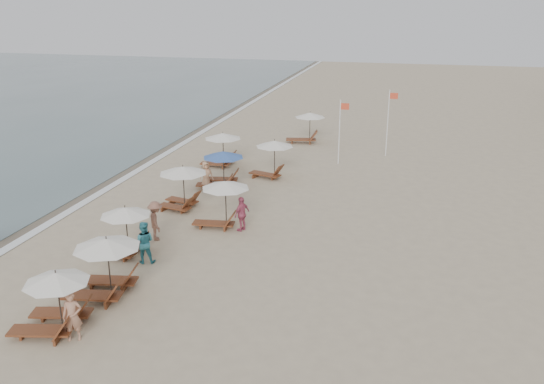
% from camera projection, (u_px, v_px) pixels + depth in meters
% --- Properties ---
extents(ground, '(160.00, 160.00, 0.00)m').
position_uv_depth(ground, '(248.00, 299.00, 20.29)').
color(ground, tan).
rests_on(ground, ground).
extents(wet_sand_band, '(3.20, 140.00, 0.01)m').
position_uv_depth(wet_sand_band, '(88.00, 186.00, 32.41)').
color(wet_sand_band, '#6B5E4C').
rests_on(wet_sand_band, ground).
extents(foam_line, '(0.50, 140.00, 0.02)m').
position_uv_depth(foam_line, '(108.00, 188.00, 32.10)').
color(foam_line, white).
rests_on(foam_line, ground).
extents(lounger_station_0, '(2.54, 2.25, 2.06)m').
position_uv_depth(lounger_station_0, '(53.00, 302.00, 18.14)').
color(lounger_station_0, brown).
rests_on(lounger_station_0, ground).
extents(lounger_station_1, '(2.76, 2.36, 2.24)m').
position_uv_depth(lounger_station_1, '(103.00, 268.00, 20.22)').
color(lounger_station_1, brown).
rests_on(lounger_station_1, ground).
extents(lounger_station_2, '(2.34, 2.08, 2.08)m').
position_uv_depth(lounger_station_2, '(123.00, 230.00, 23.56)').
color(lounger_station_2, brown).
rests_on(lounger_station_2, ground).
extents(lounger_station_3, '(2.54, 2.41, 2.22)m').
position_uv_depth(lounger_station_3, '(181.00, 184.00, 28.65)').
color(lounger_station_3, brown).
rests_on(lounger_station_3, ground).
extents(lounger_station_4, '(2.66, 2.32, 2.07)m').
position_uv_depth(lounger_station_4, '(220.00, 169.00, 32.09)').
color(lounger_station_4, brown).
rests_on(lounger_station_4, ground).
extents(lounger_station_5, '(2.56, 2.33, 2.12)m').
position_uv_depth(lounger_station_5, '(220.00, 148.00, 36.14)').
color(lounger_station_5, brown).
rests_on(lounger_station_5, ground).
extents(inland_station_0, '(2.68, 2.24, 2.22)m').
position_uv_depth(inland_station_0, '(220.00, 199.00, 26.23)').
color(inland_station_0, brown).
rests_on(inland_station_0, ground).
extents(inland_station_1, '(2.70, 2.24, 2.22)m').
position_uv_depth(inland_station_1, '(271.00, 155.00, 33.60)').
color(inland_station_1, brown).
rests_on(inland_station_1, ground).
extents(inland_station_2, '(2.90, 2.24, 2.22)m').
position_uv_depth(inland_station_2, '(305.00, 126.00, 41.79)').
color(inland_station_2, brown).
rests_on(inland_station_2, ground).
extents(beachgoer_near, '(0.71, 0.59, 1.65)m').
position_uv_depth(beachgoer_near, '(72.00, 316.00, 17.65)').
color(beachgoer_near, '#AF7A5F').
rests_on(beachgoer_near, ground).
extents(beachgoer_mid_a, '(1.01, 0.88, 1.75)m').
position_uv_depth(beachgoer_mid_a, '(144.00, 242.00, 22.85)').
color(beachgoer_mid_a, teal).
rests_on(beachgoer_mid_a, ground).
extents(beachgoer_mid_b, '(1.19, 1.32, 1.77)m').
position_uv_depth(beachgoer_mid_b, '(156.00, 221.00, 25.03)').
color(beachgoer_mid_b, brown).
rests_on(beachgoer_mid_b, ground).
extents(beachgoer_far_a, '(0.75, 1.04, 1.63)m').
position_uv_depth(beachgoer_far_a, '(242.00, 214.00, 26.04)').
color(beachgoer_far_a, '#B84966').
rests_on(beachgoer_far_a, ground).
extents(beachgoer_far_b, '(0.93, 0.88, 1.60)m').
position_uv_depth(beachgoer_far_b, '(206.00, 175.00, 31.73)').
color(beachgoer_far_b, tan).
rests_on(beachgoer_far_b, ground).
extents(flag_pole_near, '(0.60, 0.08, 4.12)m').
position_uv_depth(flag_pole_near, '(340.00, 129.00, 36.15)').
color(flag_pole_near, silver).
rests_on(flag_pole_near, ground).
extents(flag_pole_far, '(0.60, 0.08, 4.46)m').
position_uv_depth(flag_pole_far, '(388.00, 120.00, 37.93)').
color(flag_pole_far, silver).
rests_on(flag_pole_far, ground).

